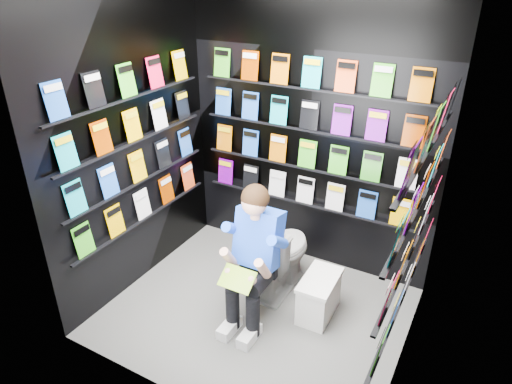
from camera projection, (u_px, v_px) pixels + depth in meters
The scene contains 13 objects.
floor at pixel (256, 312), 3.93m from camera, with size 2.40×2.40×0.00m, color #626260.
wall_back at pixel (310, 134), 4.12m from camera, with size 2.40×0.04×2.60m, color black.
wall_front at pixel (170, 239), 2.56m from camera, with size 2.40×0.04×2.60m, color black.
wall_left at pixel (132, 146), 3.86m from camera, with size 0.04×2.00×2.60m, color black.
wall_right at pixel (426, 213), 2.82m from camera, with size 0.04×2.00×2.60m, color black.
comics_back at pixel (308, 135), 4.10m from camera, with size 2.10×0.06×1.37m, color #EA4D1A, non-canonical shape.
comics_left at pixel (135, 146), 3.85m from camera, with size 0.06×1.70×1.37m, color #EA4D1A, non-canonical shape.
comics_right at pixel (421, 212), 2.83m from camera, with size 0.06×1.70×1.37m, color #EA4D1A, non-canonical shape.
toilet at pixel (280, 254), 4.07m from camera, with size 0.42×0.75×0.73m, color white.
longbox at pixel (319, 298), 3.84m from camera, with size 0.25×0.45×0.34m, color white.
longbox_lid at pixel (320, 280), 3.75m from camera, with size 0.27×0.47×0.03m, color white.
reader at pixel (260, 238), 3.60m from camera, with size 0.48×0.71×1.30m, color blue, non-canonical shape.
held_comic at pixel (237, 279), 3.40m from camera, with size 0.27×0.01×0.19m, color green.
Camera 1 is at (1.47, -2.66, 2.69)m, focal length 32.00 mm.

